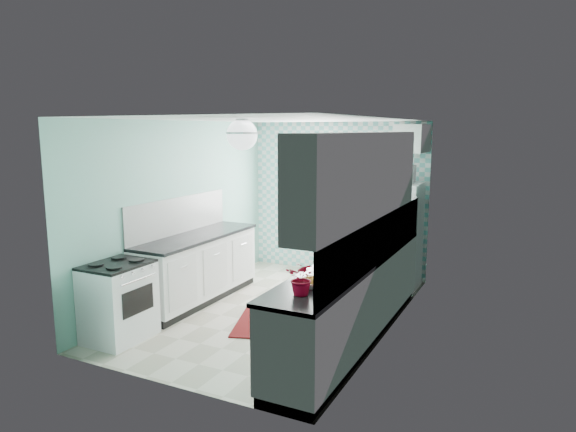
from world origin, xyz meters
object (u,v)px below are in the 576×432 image
at_px(ceiling_light, 242,134).
at_px(stove, 119,300).
at_px(sink, 380,243).
at_px(fridge, 396,235).
at_px(microwave, 398,174).
at_px(potted_plant, 303,278).
at_px(fruit_bowl, 314,284).

xyz_separation_m(ceiling_light, stove, (-1.20, -0.78, -1.86)).
relative_size(ceiling_light, sink, 0.66).
bearing_deg(fridge, microwave, 53.22).
bearing_deg(microwave, potted_plant, 92.98).
relative_size(sink, potted_plant, 1.73).
distance_m(stove, fruit_bowl, 2.45).
distance_m(fruit_bowl, microwave, 3.40).
bearing_deg(stove, microwave, 57.72).
relative_size(stove, microwave, 1.85).
bearing_deg(fridge, sink, -86.45).
bearing_deg(ceiling_light, microwave, 66.69).
relative_size(fridge, potted_plant, 5.19).
bearing_deg(ceiling_light, potted_plant, -39.54).
distance_m(fridge, stove, 4.08).
xyz_separation_m(stove, fruit_bowl, (2.40, 0.04, 0.51)).
xyz_separation_m(stove, sink, (2.40, 2.16, 0.47)).
distance_m(stove, microwave, 4.26).
bearing_deg(stove, ceiling_light, 35.18).
relative_size(ceiling_light, potted_plant, 1.14).
relative_size(stove, fruit_bowl, 3.17).
relative_size(sink, microwave, 1.12).
bearing_deg(potted_plant, microwave, 91.45).
height_order(ceiling_light, stove, ceiling_light).
bearing_deg(fruit_bowl, potted_plant, -90.00).
relative_size(sink, fruit_bowl, 1.93).
xyz_separation_m(fruit_bowl, potted_plant, (0.00, -0.25, 0.12)).
relative_size(fridge, sink, 3.00).
distance_m(ceiling_light, fridge, 3.19).
distance_m(ceiling_light, potted_plant, 1.98).
height_order(ceiling_light, potted_plant, ceiling_light).
distance_m(potted_plant, microwave, 3.62).
bearing_deg(potted_plant, sink, 89.91).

